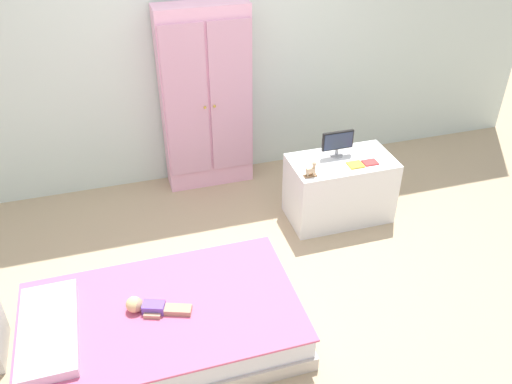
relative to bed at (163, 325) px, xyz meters
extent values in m
cube|color=tan|center=(0.67, 0.34, -0.14)|extent=(10.00, 10.00, 0.02)
cube|color=silver|center=(0.67, 1.91, 1.22)|extent=(6.40, 0.05, 2.70)
cube|color=beige|center=(0.00, 0.00, -0.08)|extent=(1.67, 0.98, 0.10)
cube|color=silver|center=(0.00, 0.00, 0.05)|extent=(1.63, 0.94, 0.15)
cube|color=#D65B84|center=(0.00, 0.00, 0.13)|extent=(1.66, 0.97, 0.02)
cube|color=silver|center=(-0.63, 0.00, 0.17)|extent=(0.32, 0.70, 0.07)
cube|color=#6B4CB2|center=(-0.04, 0.01, 0.16)|extent=(0.15, 0.12, 0.06)
cube|color=tan|center=(0.10, -0.03, 0.15)|extent=(0.16, 0.09, 0.04)
cube|color=tan|center=(0.09, -0.06, 0.15)|extent=(0.16, 0.09, 0.04)
cube|color=tan|center=(-0.02, 0.06, 0.15)|extent=(0.10, 0.06, 0.03)
cube|color=tan|center=(-0.06, -0.04, 0.15)|extent=(0.10, 0.06, 0.03)
sphere|color=tan|center=(-0.14, 0.04, 0.18)|extent=(0.09, 0.09, 0.09)
sphere|color=#E0C67F|center=(-0.15, 0.04, 0.18)|extent=(0.10, 0.10, 0.10)
cube|color=#EFADCC|center=(0.68, 1.75, 0.66)|extent=(0.74, 0.24, 1.58)
cube|color=#D298B3|center=(0.50, 1.62, 0.70)|extent=(0.35, 0.02, 1.29)
cube|color=#D298B3|center=(0.87, 1.62, 0.70)|extent=(0.35, 0.02, 1.29)
sphere|color=gold|center=(0.64, 1.60, 0.66)|extent=(0.02, 0.02, 0.02)
sphere|color=gold|center=(0.72, 1.60, 0.66)|extent=(0.02, 0.02, 0.02)
cube|color=white|center=(1.57, 0.90, 0.14)|extent=(0.81, 0.45, 0.53)
cylinder|color=#99999E|center=(1.55, 0.98, 0.41)|extent=(0.10, 0.10, 0.01)
cylinder|color=#99999E|center=(1.55, 0.98, 0.44)|extent=(0.02, 0.02, 0.05)
cube|color=black|center=(1.55, 0.98, 0.54)|extent=(0.25, 0.02, 0.15)
cube|color=#28334C|center=(1.55, 0.97, 0.54)|extent=(0.23, 0.01, 0.13)
cube|color=#8E6642|center=(1.24, 0.77, 0.41)|extent=(0.10, 0.01, 0.01)
cube|color=#8E6642|center=(1.24, 0.74, 0.41)|extent=(0.10, 0.01, 0.01)
cube|color=#D1B289|center=(1.24, 0.75, 0.46)|extent=(0.07, 0.03, 0.04)
cylinder|color=#D1B289|center=(1.26, 0.76, 0.43)|extent=(0.01, 0.01, 0.02)
cylinder|color=#D1B289|center=(1.26, 0.74, 0.43)|extent=(0.01, 0.01, 0.02)
cylinder|color=#D1B289|center=(1.22, 0.76, 0.43)|extent=(0.01, 0.01, 0.02)
cylinder|color=#D1B289|center=(1.22, 0.74, 0.43)|extent=(0.01, 0.01, 0.02)
cylinder|color=#D1B289|center=(1.27, 0.75, 0.48)|extent=(0.02, 0.02, 0.02)
sphere|color=#D1B289|center=(1.27, 0.75, 0.50)|extent=(0.03, 0.03, 0.03)
cube|color=gold|center=(1.63, 0.80, 0.41)|extent=(0.11, 0.10, 0.01)
cube|color=#CC3838|center=(1.75, 0.80, 0.41)|extent=(0.11, 0.09, 0.01)
camera|label=1|loc=(-0.09, -2.31, 2.50)|focal=37.21mm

